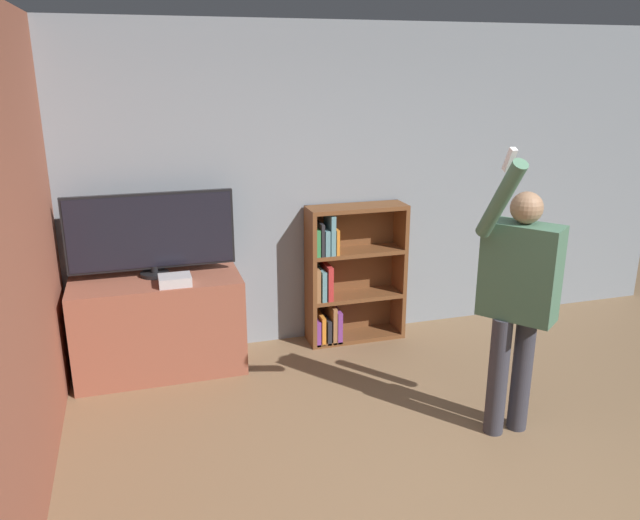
{
  "coord_description": "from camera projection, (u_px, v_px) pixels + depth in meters",
  "views": [
    {
      "loc": [
        -1.71,
        -2.16,
        2.35
      ],
      "look_at": [
        -0.53,
        1.73,
        1.08
      ],
      "focal_mm": 35.0,
      "sensor_mm": 36.0,
      "label": 1
    }
  ],
  "objects": [
    {
      "name": "wall_side_brick",
      "position": [
        19.0,
        257.0,
        3.4
      ],
      "size": [
        0.06,
        4.45,
        2.7
      ],
      "color": "#93513D",
      "rests_on": "ground_plane"
    },
    {
      "name": "wall_back",
      "position": [
        341.0,
        187.0,
        5.38
      ],
      "size": [
        6.63,
        0.06,
        2.7
      ],
      "color": "gray",
      "rests_on": "ground_plane"
    },
    {
      "name": "television",
      "position": [
        151.0,
        233.0,
        4.79
      ],
      "size": [
        1.27,
        0.22,
        0.66
      ],
      "color": "black",
      "rests_on": "tv_ledge"
    },
    {
      "name": "game_console",
      "position": [
        175.0,
        280.0,
        4.68
      ],
      "size": [
        0.24,
        0.19,
        0.07
      ],
      "color": "silver",
      "rests_on": "tv_ledge"
    },
    {
      "name": "tv_ledge",
      "position": [
        159.0,
        326.0,
        4.92
      ],
      "size": [
        1.3,
        0.56,
        0.77
      ],
      "color": "#93513D",
      "rests_on": "ground_plane"
    },
    {
      "name": "person",
      "position": [
        519.0,
        292.0,
        3.91
      ],
      "size": [
        0.61,
        0.56,
        1.93
      ],
      "rotation": [
        0.0,
        0.0,
        -0.92
      ],
      "color": "#383842",
      "rests_on": "ground_plane"
    },
    {
      "name": "bookshelf",
      "position": [
        346.0,
        277.0,
        5.44
      ],
      "size": [
        0.86,
        0.28,
        1.22
      ],
      "color": "brown",
      "rests_on": "ground_plane"
    }
  ]
}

